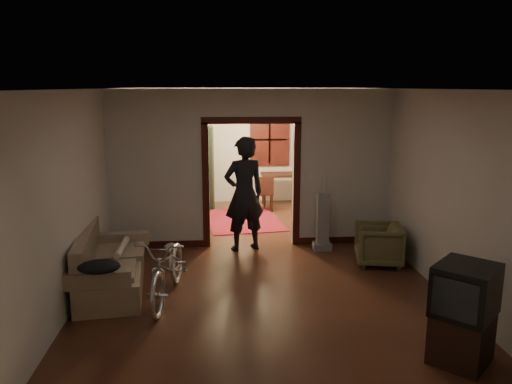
{
  "coord_description": "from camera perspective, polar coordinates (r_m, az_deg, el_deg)",
  "views": [
    {
      "loc": [
        -0.62,
        -7.98,
        2.84
      ],
      "look_at": [
        0.0,
        -0.3,
        1.2
      ],
      "focal_mm": 35.0,
      "sensor_mm": 36.0,
      "label": 1
    }
  ],
  "objects": [
    {
      "name": "floor",
      "position": [
        8.49,
        -0.16,
        -7.52
      ],
      "size": [
        5.0,
        8.5,
        0.01
      ],
      "primitive_type": "cube",
      "color": "#341910",
      "rests_on": "ground"
    },
    {
      "name": "chandelier",
      "position": [
        10.51,
        -1.24,
        9.34
      ],
      "size": [
        0.24,
        0.24,
        0.24
      ],
      "primitive_type": "sphere",
      "color": "#FFE0A5",
      "rests_on": "ceiling"
    },
    {
      "name": "bicycle",
      "position": [
        6.89,
        -9.98,
        -8.37
      ],
      "size": [
        0.83,
        1.82,
        0.92
      ],
      "primitive_type": "imported",
      "rotation": [
        0.0,
        0.0,
        -0.12
      ],
      "color": "silver",
      "rests_on": "floor"
    },
    {
      "name": "rolled_paper",
      "position": [
        7.6,
        -15.08,
        -6.11
      ],
      "size": [
        0.1,
        0.8,
        0.1
      ],
      "primitive_type": "cylinder",
      "rotation": [
        1.57,
        0.0,
        0.0
      ],
      "color": "beige",
      "rests_on": "sofa"
    },
    {
      "name": "partition_wall",
      "position": [
        8.87,
        -0.55,
        2.67
      ],
      "size": [
        5.0,
        0.14,
        2.8
      ],
      "primitive_type": "cube",
      "color": "beige",
      "rests_on": "floor"
    },
    {
      "name": "wall_right",
      "position": [
        8.69,
        16.51,
        1.98
      ],
      "size": [
        0.02,
        8.5,
        2.8
      ],
      "primitive_type": "cube",
      "color": "beige",
      "rests_on": "floor"
    },
    {
      "name": "far_window",
      "position": [
        12.33,
        1.57,
        6.0
      ],
      "size": [
        0.98,
        0.06,
        1.28
      ],
      "primitive_type": "cube",
      "color": "black",
      "rests_on": "wall_back"
    },
    {
      "name": "desk",
      "position": [
        12.02,
        3.14,
        0.23
      ],
      "size": [
        1.11,
        0.7,
        0.78
      ],
      "primitive_type": "cube",
      "rotation": [
        0.0,
        0.0,
        0.11
      ],
      "color": "black",
      "rests_on": "floor"
    },
    {
      "name": "wall_back",
      "position": [
        12.33,
        -1.71,
        5.3
      ],
      "size": [
        5.0,
        0.02,
        2.8
      ],
      "primitive_type": "cube",
      "color": "beige",
      "rests_on": "floor"
    },
    {
      "name": "globe",
      "position": [
        11.74,
        -7.35,
        7.52
      ],
      "size": [
        0.3,
        0.3,
        0.3
      ],
      "primitive_type": "sphere",
      "color": "#1E5972",
      "rests_on": "locker"
    },
    {
      "name": "door_casing",
      "position": [
        8.92,
        -0.54,
        0.77
      ],
      "size": [
        1.74,
        0.2,
        2.32
      ],
      "primitive_type": "cube",
      "color": "#340F0B",
      "rests_on": "floor"
    },
    {
      "name": "wall_left",
      "position": [
        8.32,
        -17.6,
        1.49
      ],
      "size": [
        0.02,
        8.5,
        2.8
      ],
      "primitive_type": "cube",
      "color": "beige",
      "rests_on": "floor"
    },
    {
      "name": "tv_stand",
      "position": [
        5.83,
        22.41,
        -15.15
      ],
      "size": [
        0.79,
        0.79,
        0.53
      ],
      "primitive_type": "cube",
      "rotation": [
        0.0,
        0.0,
        0.79
      ],
      "color": "black",
      "rests_on": "floor"
    },
    {
      "name": "oriental_rug",
      "position": [
        10.76,
        -1.49,
        -3.25
      ],
      "size": [
        1.78,
        2.19,
        0.02
      ],
      "primitive_type": "cube",
      "rotation": [
        0.0,
        0.0,
        0.13
      ],
      "color": "maroon",
      "rests_on": "floor"
    },
    {
      "name": "armchair",
      "position": [
        8.35,
        13.81,
        -5.84
      ],
      "size": [
        0.84,
        0.82,
        0.66
      ],
      "primitive_type": "imported",
      "rotation": [
        0.0,
        0.0,
        -1.75
      ],
      "color": "brown",
      "rests_on": "floor"
    },
    {
      "name": "person",
      "position": [
        8.66,
        -1.37,
        -0.24
      ],
      "size": [
        0.85,
        0.7,
        2.01
      ],
      "primitive_type": "imported",
      "rotation": [
        0.0,
        0.0,
        3.48
      ],
      "color": "black",
      "rests_on": "floor"
    },
    {
      "name": "vacuum",
      "position": [
        8.83,
        7.63,
        -3.38
      ],
      "size": [
        0.35,
        0.29,
        1.03
      ],
      "primitive_type": "cube",
      "rotation": [
        0.0,
        0.0,
        -0.14
      ],
      "color": "gray",
      "rests_on": "floor"
    },
    {
      "name": "desk_chair",
      "position": [
        11.54,
        1.01,
        -0.13
      ],
      "size": [
        0.42,
        0.42,
        0.82
      ],
      "primitive_type": "cube",
      "rotation": [
        0.0,
        0.0,
        0.17
      ],
      "color": "black",
      "rests_on": "floor"
    },
    {
      "name": "crt_tv",
      "position": [
        5.62,
        22.85,
        -10.28
      ],
      "size": [
        0.83,
        0.83,
        0.53
      ],
      "primitive_type": "cube",
      "rotation": [
        0.0,
        0.0,
        0.79
      ],
      "color": "black",
      "rests_on": "tv_stand"
    },
    {
      "name": "ceiling",
      "position": [
        8.0,
        -0.18,
        11.73
      ],
      "size": [
        5.0,
        8.5,
        0.01
      ],
      "primitive_type": "cube",
      "color": "white",
      "rests_on": "floor"
    },
    {
      "name": "light_switch",
      "position": [
        8.96,
        6.21,
        1.72
      ],
      "size": [
        0.08,
        0.01,
        0.12
      ],
      "primitive_type": "cube",
      "color": "silver",
      "rests_on": "partition_wall"
    },
    {
      "name": "jacket",
      "position": [
        6.44,
        -17.51,
        -8.16
      ],
      "size": [
        0.52,
        0.39,
        0.15
      ],
      "primitive_type": "ellipsoid",
      "color": "black",
      "rests_on": "sofa"
    },
    {
      "name": "locker",
      "position": [
        11.85,
        -7.22,
        2.8
      ],
      "size": [
        0.99,
        0.59,
        1.93
      ],
      "primitive_type": "cube",
      "rotation": [
        0.0,
        0.0,
        0.06
      ],
      "color": "#262F1C",
      "rests_on": "floor"
    },
    {
      "name": "sofa",
      "position": [
        7.37,
        -16.22,
        -7.61
      ],
      "size": [
        1.03,
        1.93,
        0.85
      ],
      "primitive_type": "cube",
      "rotation": [
        0.0,
        0.0,
        0.11
      ],
      "color": "#76674F",
      "rests_on": "floor"
    }
  ]
}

